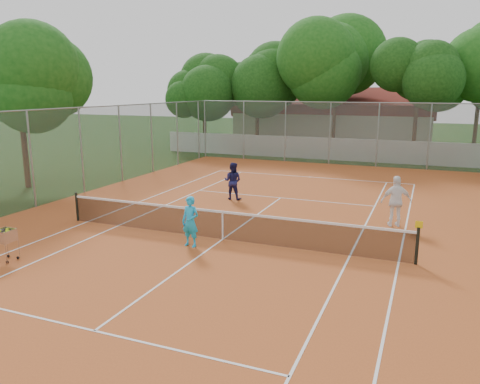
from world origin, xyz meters
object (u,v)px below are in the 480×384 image
at_px(player_near, 190,222).
at_px(ball_hopper, 6,244).
at_px(tennis_net, 223,225).
at_px(clubhouse, 335,119).
at_px(player_far_right, 396,201).
at_px(player_far_left, 233,181).

bearing_deg(player_near, ball_hopper, -137.84).
height_order(tennis_net, clubhouse, clubhouse).
bearing_deg(player_far_right, tennis_net, 17.41).
distance_m(clubhouse, player_near, 30.04).
bearing_deg(player_near, player_far_right, 44.95).
bearing_deg(tennis_net, player_near, -123.89).
bearing_deg(tennis_net, ball_hopper, -140.13).
height_order(tennis_net, player_far_left, player_far_left).
distance_m(clubhouse, ball_hopper, 33.27).
bearing_deg(ball_hopper, clubhouse, 62.88).
height_order(tennis_net, player_near, player_near).
relative_size(clubhouse, player_far_right, 8.97).
xyz_separation_m(clubhouse, ball_hopper, (-2.91, -33.10, -1.67)).
distance_m(player_near, player_far_left, 6.47).
bearing_deg(tennis_net, player_far_right, 35.93).
bearing_deg(ball_hopper, player_near, 14.19).
xyz_separation_m(clubhouse, player_far_left, (0.09, -23.64, -1.35)).
height_order(clubhouse, ball_hopper, clubhouse).
bearing_deg(player_near, clubhouse, 98.43).
bearing_deg(ball_hopper, tennis_net, 17.78).
distance_m(player_far_left, player_far_right, 7.21).
height_order(tennis_net, player_far_right, player_far_right).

